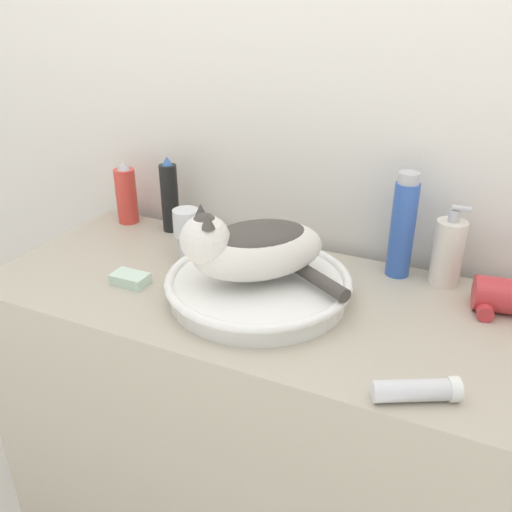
% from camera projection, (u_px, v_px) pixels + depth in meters
% --- Properties ---
extents(wall_back, '(8.00, 0.05, 2.40)m').
position_uv_depth(wall_back, '(312.00, 111.00, 1.27)').
color(wall_back, silver).
rests_on(wall_back, ground_plane).
extents(vanity_counter, '(1.19, 0.51, 0.87)m').
position_uv_depth(vanity_counter, '(257.00, 444.00, 1.35)').
color(vanity_counter, '#B2A893').
rests_on(vanity_counter, ground_plane).
extents(sink_basin, '(0.39, 0.39, 0.05)m').
position_uv_depth(sink_basin, '(258.00, 285.00, 1.13)').
color(sink_basin, white).
rests_on(sink_basin, vanity_counter).
extents(cat, '(0.35, 0.30, 0.16)m').
position_uv_depth(cat, '(251.00, 246.00, 1.08)').
color(cat, silver).
rests_on(cat, sink_basin).
extents(faucet, '(0.14, 0.08, 0.14)m').
position_uv_depth(faucet, '(189.00, 231.00, 1.26)').
color(faucet, silver).
rests_on(faucet, vanity_counter).
extents(hairspray_can_black, '(0.05, 0.05, 0.20)m').
position_uv_depth(hairspray_can_black, '(170.00, 197.00, 1.42)').
color(hairspray_can_black, black).
rests_on(hairspray_can_black, vanity_counter).
extents(spray_bottle_trigger, '(0.06, 0.06, 0.17)m').
position_uv_depth(spray_bottle_trigger, '(126.00, 195.00, 1.48)').
color(spray_bottle_trigger, '#DB3D33').
rests_on(spray_bottle_trigger, vanity_counter).
extents(shampoo_bottle_tall, '(0.05, 0.05, 0.24)m').
position_uv_depth(shampoo_bottle_tall, '(403.00, 227.00, 1.18)').
color(shampoo_bottle_tall, '#335BB7').
rests_on(shampoo_bottle_tall, vanity_counter).
extents(soap_pump_bottle, '(0.06, 0.06, 0.18)m').
position_uv_depth(soap_pump_bottle, '(448.00, 252.00, 1.16)').
color(soap_pump_bottle, silver).
rests_on(soap_pump_bottle, vanity_counter).
extents(cream_tube, '(0.14, 0.10, 0.04)m').
position_uv_depth(cream_tube, '(417.00, 390.00, 0.85)').
color(cream_tube, silver).
rests_on(cream_tube, vanity_counter).
extents(hair_dryer, '(0.17, 0.11, 0.07)m').
position_uv_depth(hair_dryer, '(510.00, 298.00, 1.07)').
color(hair_dryer, '#C63338').
rests_on(hair_dryer, vanity_counter).
extents(soap_bar, '(0.08, 0.05, 0.02)m').
position_uv_depth(soap_bar, '(130.00, 279.00, 1.19)').
color(soap_bar, silver).
rests_on(soap_bar, vanity_counter).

